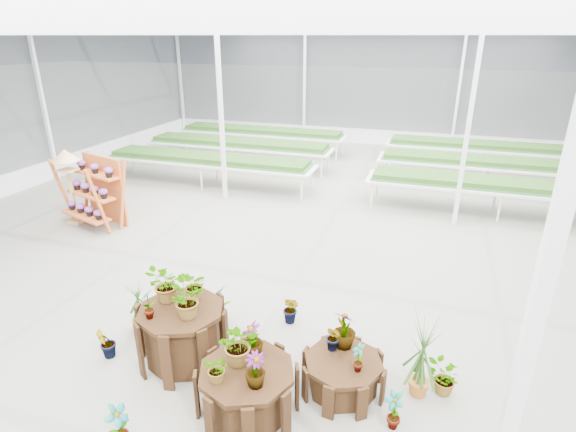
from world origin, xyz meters
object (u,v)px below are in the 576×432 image
(plinth_low, at_px, (343,375))
(bird_table, at_px, (71,187))
(plinth_tall, at_px, (183,334))
(shelf_rack, at_px, (92,193))
(plinth_mid, at_px, (247,391))

(plinth_low, relative_size, bird_table, 0.57)
(plinth_low, bearing_deg, plinth_tall, -177.40)
(shelf_rack, distance_m, bird_table, 0.56)
(plinth_tall, distance_m, shelf_rack, 5.74)
(plinth_low, height_order, shelf_rack, shelf_rack)
(plinth_tall, height_order, shelf_rack, shelf_rack)
(plinth_tall, xyz_separation_m, plinth_low, (2.20, 0.10, -0.18))
(plinth_tall, relative_size, bird_table, 0.67)
(shelf_rack, bearing_deg, bird_table, -158.21)
(plinth_tall, xyz_separation_m, bird_table, (-5.01, 3.55, 0.49))
(plinth_tall, height_order, plinth_low, plinth_tall)
(bird_table, bearing_deg, plinth_low, -45.93)
(plinth_low, relative_size, shelf_rack, 0.64)
(plinth_mid, bearing_deg, plinth_low, 34.99)
(plinth_tall, height_order, plinth_mid, plinth_tall)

